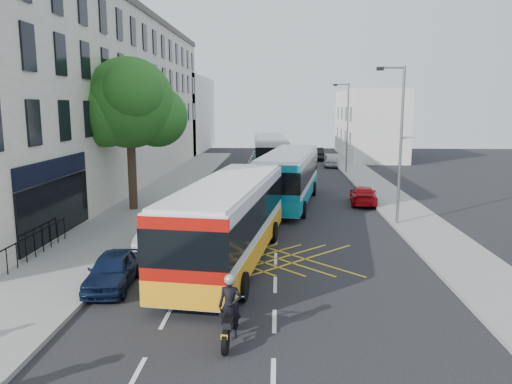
# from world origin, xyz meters

# --- Properties ---
(ground) EXTENTS (120.00, 120.00, 0.00)m
(ground) POSITION_xyz_m (0.00, 0.00, 0.00)
(ground) COLOR black
(ground) RESTS_ON ground
(pavement_left) EXTENTS (5.00, 70.00, 0.15)m
(pavement_left) POSITION_xyz_m (-8.50, 15.00, 0.07)
(pavement_left) COLOR gray
(pavement_left) RESTS_ON ground
(pavement_right) EXTENTS (3.00, 70.00, 0.15)m
(pavement_right) POSITION_xyz_m (7.50, 15.00, 0.07)
(pavement_right) COLOR gray
(pavement_right) RESTS_ON ground
(terrace_main) EXTENTS (8.30, 45.00, 13.50)m
(terrace_main) POSITION_xyz_m (-14.00, 24.49, 6.76)
(terrace_main) COLOR beige
(terrace_main) RESTS_ON ground
(terrace_far) EXTENTS (8.00, 20.00, 10.00)m
(terrace_far) POSITION_xyz_m (-14.00, 55.00, 5.00)
(terrace_far) COLOR silver
(terrace_far) RESTS_ON ground
(building_right) EXTENTS (6.00, 18.00, 8.00)m
(building_right) POSITION_xyz_m (11.00, 48.00, 4.00)
(building_right) COLOR silver
(building_right) RESTS_ON ground
(street_tree) EXTENTS (6.30, 5.70, 8.80)m
(street_tree) POSITION_xyz_m (-8.51, 14.97, 6.29)
(street_tree) COLOR #382619
(street_tree) RESTS_ON pavement_left
(lamp_near) EXTENTS (1.45, 0.15, 8.00)m
(lamp_near) POSITION_xyz_m (6.20, 12.00, 4.62)
(lamp_near) COLOR slate
(lamp_near) RESTS_ON pavement_right
(lamp_far) EXTENTS (1.45, 0.15, 8.00)m
(lamp_far) POSITION_xyz_m (6.20, 32.00, 4.62)
(lamp_far) COLOR slate
(lamp_far) RESTS_ON pavement_right
(railings) EXTENTS (0.08, 5.60, 1.14)m
(railings) POSITION_xyz_m (-9.70, 5.30, 0.72)
(railings) COLOR black
(railings) RESTS_ON pavement_left
(bus_near) EXTENTS (4.20, 11.93, 3.28)m
(bus_near) POSITION_xyz_m (-1.84, 5.53, 1.73)
(bus_near) COLOR silver
(bus_near) RESTS_ON ground
(bus_mid) EXTENTS (4.45, 12.11, 3.33)m
(bus_mid) POSITION_xyz_m (0.75, 17.72, 1.75)
(bus_mid) COLOR silver
(bus_mid) RESTS_ON ground
(bus_far) EXTENTS (3.49, 12.23, 3.40)m
(bus_far) POSITION_xyz_m (-0.70, 32.64, 1.79)
(bus_far) COLOR silver
(bus_far) RESTS_ON ground
(motorbike) EXTENTS (0.67, 2.12, 1.88)m
(motorbike) POSITION_xyz_m (-1.16, -1.32, 0.88)
(motorbike) COLOR black
(motorbike) RESTS_ON ground
(parked_car_blue) EXTENTS (1.65, 3.66, 1.22)m
(parked_car_blue) POSITION_xyz_m (-5.60, 2.54, 0.61)
(parked_car_blue) COLOR #0D1936
(parked_car_blue) RESTS_ON ground
(parked_car_silver) EXTENTS (1.82, 4.79, 1.56)m
(parked_car_silver) POSITION_xyz_m (-4.90, 7.13, 0.78)
(parked_car_silver) COLOR #A3A4AB
(parked_car_silver) RESTS_ON ground
(red_hatchback) EXTENTS (2.07, 4.15, 1.16)m
(red_hatchback) POSITION_xyz_m (5.50, 17.78, 0.58)
(red_hatchback) COLOR #AB070E
(red_hatchback) RESTS_ON ground
(distant_car_grey) EXTENTS (2.65, 5.06, 1.36)m
(distant_car_grey) POSITION_xyz_m (0.77, 42.02, 0.68)
(distant_car_grey) COLOR #46484E
(distant_car_grey) RESTS_ON ground
(distant_car_silver) EXTENTS (1.75, 3.65, 1.20)m
(distant_car_silver) POSITION_xyz_m (5.50, 37.27, 0.60)
(distant_car_silver) COLOR #B9BAC1
(distant_car_silver) RESTS_ON ground
(distant_car_dark) EXTENTS (1.67, 4.46, 1.45)m
(distant_car_dark) POSITION_xyz_m (4.46, 43.85, 0.73)
(distant_car_dark) COLOR black
(distant_car_dark) RESTS_ON ground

